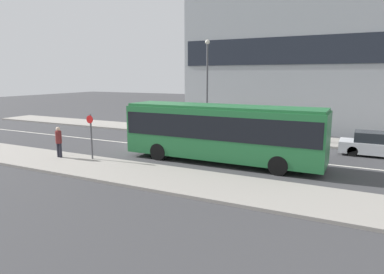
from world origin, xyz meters
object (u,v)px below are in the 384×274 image
object	(u,v)px
city_bus	(222,130)
pedestrian_near_stop	(59,140)
bus_stop_sign	(91,133)
street_lamp	(207,78)
parked_car_0	(376,145)

from	to	relation	value
city_bus	pedestrian_near_stop	distance (m)	9.20
city_bus	pedestrian_near_stop	world-z (taller)	city_bus
bus_stop_sign	pedestrian_near_stop	bearing A→B (deg)	-164.87
city_bus	street_lamp	world-z (taller)	street_lamp
street_lamp	city_bus	bearing A→B (deg)	-60.25
pedestrian_near_stop	bus_stop_sign	size ratio (longest dim) A/B	0.70
city_bus	bus_stop_sign	world-z (taller)	city_bus
parked_car_0	street_lamp	xyz separation A→B (m)	(-11.74, 1.54, 3.86)
city_bus	pedestrian_near_stop	size ratio (longest dim) A/B	6.26
parked_car_0	bus_stop_sign	distance (m)	16.61
parked_car_0	pedestrian_near_stop	bearing A→B (deg)	-150.54
bus_stop_sign	street_lamp	distance (m)	10.82
parked_car_0	pedestrian_near_stop	world-z (taller)	pedestrian_near_stop
bus_stop_sign	street_lamp	bearing A→B (deg)	76.39
street_lamp	bus_stop_sign	bearing A→B (deg)	-103.61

